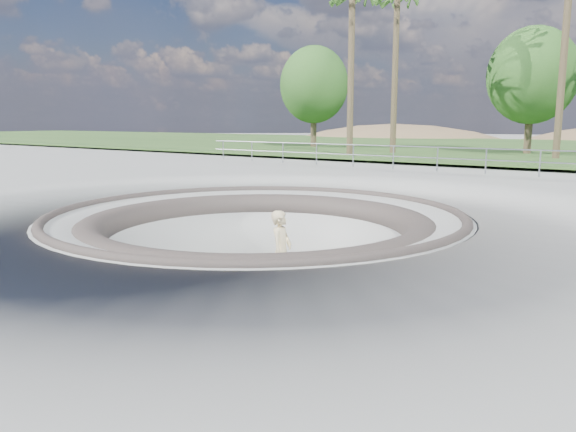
% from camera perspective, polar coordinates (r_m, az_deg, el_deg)
% --- Properties ---
extents(ground, '(180.00, 180.00, 0.00)m').
position_cam_1_polar(ground, '(13.93, -3.18, 0.25)').
color(ground, gray).
rests_on(ground, ground).
extents(skate_bowl, '(14.00, 14.00, 4.10)m').
position_cam_1_polar(skate_bowl, '(14.34, -3.11, -6.98)').
color(skate_bowl, gray).
rests_on(skate_bowl, ground).
extents(grass_strip, '(180.00, 36.00, 0.12)m').
position_cam_1_polar(grass_strip, '(45.55, 24.93, 6.24)').
color(grass_strip, '#2D4E1F').
rests_on(grass_strip, ground).
extents(safety_railing, '(25.00, 0.06, 1.03)m').
position_cam_1_polar(safety_railing, '(24.32, 14.93, 5.64)').
color(safety_railing, gray).
rests_on(safety_railing, ground).
extents(skateboard, '(0.79, 0.28, 0.08)m').
position_cam_1_polar(skateboard, '(13.66, -0.69, -7.86)').
color(skateboard, brown).
rests_on(skateboard, ground).
extents(skater, '(0.65, 0.83, 2.00)m').
position_cam_1_polar(skater, '(13.38, -0.70, -3.70)').
color(skater, beige).
rests_on(skater, skateboard).
extents(bushy_tree_left, '(5.26, 4.79, 7.59)m').
position_cam_1_polar(bushy_tree_left, '(43.22, 2.65, 13.17)').
color(bushy_tree_left, brown).
rests_on(bushy_tree_left, ground).
extents(bushy_tree_mid, '(5.27, 4.79, 7.60)m').
position_cam_1_polar(bushy_tree_mid, '(37.35, 23.57, 12.93)').
color(bushy_tree_mid, brown).
rests_on(bushy_tree_mid, ground).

